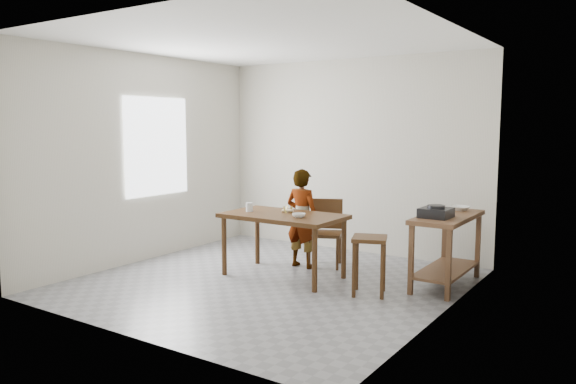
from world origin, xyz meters
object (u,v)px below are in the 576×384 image
Objects in this scene: dining_chair at (325,234)px; stool at (369,266)px; dining_table at (283,245)px; child at (302,218)px; prep_counter at (446,250)px.

dining_chair is 1.26m from stool.
dining_chair is at bearing 76.87° from dining_table.
child is at bearing 154.18° from stool.
dining_table is 0.57m from child.
dining_table is 1.15m from stool.
prep_counter reaches higher than dining_table.
dining_table is at bearing -157.85° from prep_counter.
dining_table is 1.17× the size of prep_counter.
child is (-0.06, 0.51, 0.25)m from dining_table.
child is at bearing -173.78° from prep_counter.
stool is at bearing 155.91° from child.
child is at bearing -162.03° from dining_chair.
prep_counter is 1.80m from child.
stool is (1.15, -0.08, -0.06)m from dining_table.
child is 1.38m from stool.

